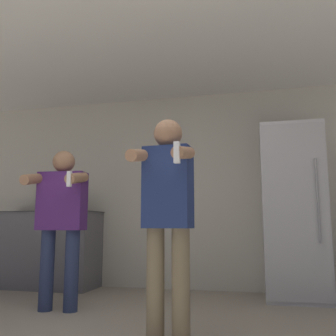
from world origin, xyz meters
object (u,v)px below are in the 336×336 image
object	(u,v)px
bottle_tall_gin	(58,203)
person_woman_foreground	(168,209)
bottle_brown_liquor	(82,203)
bottle_red_label	(40,206)
person_man_side	(61,215)
bottle_amber_bourbon	(48,202)
refrigerator	(293,211)
bottle_dark_rum	(67,205)

from	to	relation	value
bottle_tall_gin	person_woman_foreground	world-z (taller)	person_woman_foreground
bottle_brown_liquor	person_woman_foreground	bearing A→B (deg)	-50.08
person_woman_foreground	bottle_red_label	bearing A→B (deg)	139.07
bottle_tall_gin	person_man_side	xyz separation A→B (m)	(0.75, -1.25, -0.20)
bottle_brown_liquor	bottle_tall_gin	bearing A→B (deg)	180.00
bottle_tall_gin	person_man_side	distance (m)	1.47
bottle_brown_liquor	person_man_side	xyz separation A→B (m)	(0.40, -1.25, -0.19)
bottle_brown_liquor	person_woman_foreground	size ratio (longest dim) A/B	0.18
person_man_side	bottle_brown_liquor	bearing A→B (deg)	107.76
bottle_amber_bourbon	bottle_red_label	world-z (taller)	bottle_amber_bourbon
refrigerator	bottle_dark_rum	bearing A→B (deg)	177.34
bottle_dark_rum	bottle_brown_liquor	distance (m)	0.22
refrigerator	person_woman_foreground	world-z (taller)	refrigerator
bottle_brown_liquor	person_man_side	distance (m)	1.32
bottle_brown_liquor	person_man_side	bearing A→B (deg)	-72.24
bottle_dark_rum	bottle_brown_liquor	world-z (taller)	bottle_brown_liquor
refrigerator	bottle_brown_liquor	world-z (taller)	refrigerator
bottle_dark_rum	person_man_side	size ratio (longest dim) A/B	0.15
bottle_tall_gin	bottle_amber_bourbon	world-z (taller)	bottle_tall_gin
bottle_red_label	bottle_brown_liquor	bearing A→B (deg)	-0.00
bottle_amber_bourbon	person_man_side	bearing A→B (deg)	-53.94
bottle_amber_bourbon	refrigerator	bearing A→B (deg)	-2.42
bottle_dark_rum	bottle_tall_gin	bearing A→B (deg)	180.00
refrigerator	bottle_red_label	world-z (taller)	refrigerator
bottle_tall_gin	bottle_dark_rum	world-z (taller)	bottle_tall_gin
bottle_amber_bourbon	bottle_red_label	distance (m)	0.12
bottle_red_label	person_woman_foreground	bearing A→B (deg)	-40.93
person_woman_foreground	refrigerator	bearing A→B (deg)	61.05
bottle_red_label	person_woman_foreground	size ratio (longest dim) A/B	0.15
bottle_tall_gin	refrigerator	bearing A→B (deg)	-2.55
bottle_red_label	person_woman_foreground	distance (m)	3.02
bottle_tall_gin	bottle_dark_rum	size ratio (longest dim) A/B	1.38
bottle_amber_bourbon	bottle_dark_rum	bearing A→B (deg)	0.00
bottle_tall_gin	bottle_red_label	size ratio (longest dim) A/B	1.38
bottle_brown_liquor	bottle_dark_rum	bearing A→B (deg)	180.00
bottle_amber_bourbon	person_woman_foreground	size ratio (longest dim) A/B	0.20
bottle_dark_rum	person_woman_foreground	distance (m)	2.73
bottle_dark_rum	bottle_red_label	bearing A→B (deg)	180.00
bottle_tall_gin	bottle_amber_bourbon	size ratio (longest dim) A/B	1.06
bottle_tall_gin	bottle_brown_liquor	distance (m)	0.35
bottle_amber_bourbon	bottle_brown_liquor	size ratio (longest dim) A/B	1.09
refrigerator	person_woman_foreground	size ratio (longest dim) A/B	1.22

